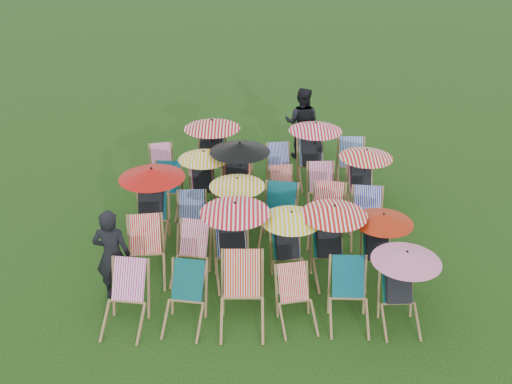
{
  "coord_description": "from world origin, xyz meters",
  "views": [
    {
      "loc": [
        -0.14,
        -8.95,
        5.73
      ],
      "look_at": [
        -0.07,
        0.25,
        0.9
      ],
      "focal_mm": 40.0,
      "sensor_mm": 36.0,
      "label": 1
    }
  ],
  "objects_px": {
    "deckchair_0": "(125,300)",
    "deckchair_29": "(352,165)",
    "person_rear": "(302,123)",
    "person_left": "(112,255)",
    "deckchair_5": "(402,288)"
  },
  "relations": [
    {
      "from": "deckchair_5",
      "to": "person_left",
      "type": "bearing_deg",
      "value": 169.12
    },
    {
      "from": "deckchair_5",
      "to": "deckchair_29",
      "type": "distance_m",
      "value": 4.55
    },
    {
      "from": "deckchair_0",
      "to": "deckchair_29",
      "type": "xyz_separation_m",
      "value": [
        4.05,
        4.58,
        0.02
      ]
    },
    {
      "from": "deckchair_0",
      "to": "deckchair_5",
      "type": "distance_m",
      "value": 4.05
    },
    {
      "from": "deckchair_5",
      "to": "deckchair_29",
      "type": "xyz_separation_m",
      "value": [
        -0.0,
        4.55,
        -0.14
      ]
    },
    {
      "from": "deckchair_5",
      "to": "person_rear",
      "type": "distance_m",
      "value": 6.2
    },
    {
      "from": "deckchair_0",
      "to": "deckchair_5",
      "type": "bearing_deg",
      "value": 8.11
    },
    {
      "from": "person_left",
      "to": "person_rear",
      "type": "xyz_separation_m",
      "value": [
        3.35,
        5.47,
        0.08
      ]
    },
    {
      "from": "person_left",
      "to": "deckchair_5",
      "type": "bearing_deg",
      "value": 173.91
    },
    {
      "from": "deckchair_5",
      "to": "deckchair_29",
      "type": "bearing_deg",
      "value": 87.65
    },
    {
      "from": "deckchair_0",
      "to": "person_left",
      "type": "height_order",
      "value": "person_left"
    },
    {
      "from": "deckchair_29",
      "to": "person_left",
      "type": "bearing_deg",
      "value": -134.91
    },
    {
      "from": "deckchair_29",
      "to": "person_left",
      "type": "relative_size",
      "value": 0.62
    },
    {
      "from": "deckchair_0",
      "to": "person_rear",
      "type": "distance_m",
      "value": 6.88
    },
    {
      "from": "deckchair_0",
      "to": "deckchair_5",
      "type": "height_order",
      "value": "deckchair_5"
    }
  ]
}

